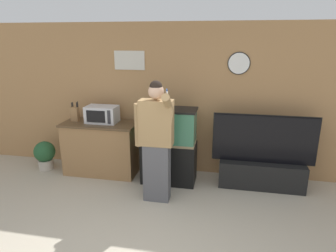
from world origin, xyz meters
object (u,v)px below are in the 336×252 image
tv_on_stand (262,166)px  person_standing (156,141)px  counter_island (101,148)px  aquarium_on_stand (169,146)px  potted_plant (45,154)px  microwave (102,114)px  knife_block (75,114)px

tv_on_stand → person_standing: 1.82m
person_standing → counter_island: bearing=148.3°
aquarium_on_stand → potted_plant: bearing=179.3°
counter_island → microwave: 0.61m
potted_plant → person_standing: bearing=-16.1°
microwave → tv_on_stand: bearing=-0.9°
person_standing → potted_plant: person_standing is taller
counter_island → person_standing: (1.17, -0.72, 0.47)m
microwave → person_standing: person_standing is taller
knife_block → person_standing: (1.64, -0.76, -0.13)m
microwave → tv_on_stand: microwave is taller
aquarium_on_stand → potted_plant: (-2.33, 0.03, -0.34)m
aquarium_on_stand → tv_on_stand: size_ratio=0.79×
counter_island → aquarium_on_stand: (1.24, -0.10, 0.16)m
knife_block → tv_on_stand: (3.22, -0.04, -0.71)m
aquarium_on_stand → person_standing: 0.70m
tv_on_stand → potted_plant: size_ratio=3.02×
counter_island → person_standing: 1.46m
counter_island → potted_plant: (-1.08, -0.07, -0.17)m
microwave → person_standing: (1.14, -0.76, -0.14)m
potted_plant → knife_block: bearing=9.7°
microwave → aquarium_on_stand: aquarium_on_stand is taller
person_standing → aquarium_on_stand: bearing=83.5°
knife_block → aquarium_on_stand: 1.77m
person_standing → knife_block: bearing=155.3°
counter_island → knife_block: size_ratio=3.80×
counter_island → microwave: (0.04, 0.04, 0.61)m
tv_on_stand → person_standing: bearing=-155.5°
aquarium_on_stand → person_standing: bearing=-96.5°
counter_island → aquarium_on_stand: 1.26m
microwave → person_standing: size_ratio=0.30×
aquarium_on_stand → counter_island: bearing=175.3°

